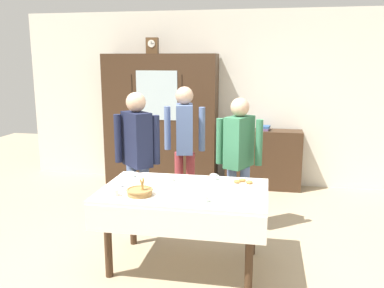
{
  "coord_description": "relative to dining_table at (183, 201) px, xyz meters",
  "views": [
    {
      "loc": [
        0.74,
        -3.76,
        1.96
      ],
      "look_at": [
        0.0,
        0.2,
        1.12
      ],
      "focal_mm": 37.95,
      "sensor_mm": 36.0,
      "label": 1
    }
  ],
  "objects": [
    {
      "name": "ground_plane",
      "position": [
        0.0,
        0.23,
        -0.66
      ],
      "size": [
        12.0,
        12.0,
        0.0
      ],
      "primitive_type": "plane",
      "color": "tan",
      "rests_on": "ground"
    },
    {
      "name": "back_wall",
      "position": [
        0.0,
        2.88,
        0.69
      ],
      "size": [
        6.4,
        0.1,
        2.7
      ],
      "primitive_type": "cube",
      "color": "silver",
      "rests_on": "ground"
    },
    {
      "name": "dining_table",
      "position": [
        0.0,
        0.0,
        0.0
      ],
      "size": [
        1.55,
        0.98,
        0.77
      ],
      "color": "#3D2819",
      "rests_on": "ground"
    },
    {
      "name": "wall_cabinet",
      "position": [
        -0.9,
        2.59,
        0.37
      ],
      "size": [
        1.76,
        0.46,
        2.05
      ],
      "color": "#3D2819",
      "rests_on": "ground"
    },
    {
      "name": "mantel_clock",
      "position": [
        -1.02,
        2.59,
        1.51
      ],
      "size": [
        0.18,
        0.11,
        0.24
      ],
      "color": "brown",
      "rests_on": "wall_cabinet"
    },
    {
      "name": "bookshelf_low",
      "position": [
        0.7,
        2.64,
        -0.2
      ],
      "size": [
        1.15,
        0.35,
        0.91
      ],
      "color": "#3D2819",
      "rests_on": "ground"
    },
    {
      "name": "book_stack",
      "position": [
        0.7,
        2.64,
        0.29
      ],
      "size": [
        0.19,
        0.21,
        0.07
      ],
      "color": "#664C7A",
      "rests_on": "bookshelf_low"
    },
    {
      "name": "tea_cup_near_right",
      "position": [
        0.24,
        0.36,
        0.14
      ],
      "size": [
        0.13,
        0.13,
        0.06
      ],
      "color": "silver",
      "rests_on": "dining_table"
    },
    {
      "name": "tea_cup_mid_right",
      "position": [
        -0.18,
        0.24,
        0.14
      ],
      "size": [
        0.13,
        0.13,
        0.06
      ],
      "color": "white",
      "rests_on": "dining_table"
    },
    {
      "name": "tea_cup_far_right",
      "position": [
        0.24,
        -0.29,
        0.14
      ],
      "size": [
        0.13,
        0.13,
        0.06
      ],
      "color": "silver",
      "rests_on": "dining_table"
    },
    {
      "name": "tea_cup_mid_left",
      "position": [
        -0.62,
        0.29,
        0.14
      ],
      "size": [
        0.13,
        0.13,
        0.06
      ],
      "color": "silver",
      "rests_on": "dining_table"
    },
    {
      "name": "tea_cup_back_edge",
      "position": [
        -0.57,
        -0.28,
        0.14
      ],
      "size": [
        0.13,
        0.13,
        0.06
      ],
      "color": "white",
      "rests_on": "dining_table"
    },
    {
      "name": "tea_cup_center",
      "position": [
        -0.63,
        -0.04,
        0.14
      ],
      "size": [
        0.13,
        0.13,
        0.06
      ],
      "color": "white",
      "rests_on": "dining_table"
    },
    {
      "name": "bread_basket",
      "position": [
        -0.36,
        -0.21,
        0.15
      ],
      "size": [
        0.24,
        0.24,
        0.16
      ],
      "color": "#9E7542",
      "rests_on": "dining_table"
    },
    {
      "name": "pastry_plate",
      "position": [
        0.53,
        0.27,
        0.12
      ],
      "size": [
        0.28,
        0.28,
        0.05
      ],
      "color": "white",
      "rests_on": "dining_table"
    },
    {
      "name": "spoon_near_left",
      "position": [
        -0.33,
        0.3,
        0.11
      ],
      "size": [
        0.12,
        0.02,
        0.01
      ],
      "color": "silver",
      "rests_on": "dining_table"
    },
    {
      "name": "spoon_far_left",
      "position": [
        -0.01,
        -0.29,
        0.11
      ],
      "size": [
        0.12,
        0.02,
        0.01
      ],
      "color": "silver",
      "rests_on": "dining_table"
    },
    {
      "name": "person_beside_shelf",
      "position": [
        0.44,
        0.95,
        0.28
      ],
      "size": [
        0.52,
        0.41,
        1.55
      ],
      "color": "slate",
      "rests_on": "ground"
    },
    {
      "name": "person_by_cabinet",
      "position": [
        -0.66,
        0.67,
        0.32
      ],
      "size": [
        0.52,
        0.39,
        1.62
      ],
      "color": "slate",
      "rests_on": "ground"
    },
    {
      "name": "person_behind_table_left",
      "position": [
        -0.27,
        1.36,
        0.34
      ],
      "size": [
        0.52,
        0.39,
        1.64
      ],
      "color": "#933338",
      "rests_on": "ground"
    }
  ]
}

